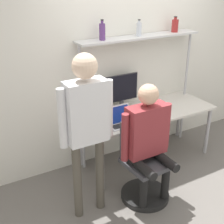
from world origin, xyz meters
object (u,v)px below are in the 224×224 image
object	(u,v)px
cell_phone	(138,121)
bottle_purple	(102,31)
office_chair	(144,174)
person_seated	(148,135)
laptop	(120,119)
person_standing	(87,117)
monitor	(122,90)
bottle_clear	(139,29)
bottle_red	(175,25)

from	to	relation	value
cell_phone	bottle_purple	size ratio (longest dim) A/B	0.63
office_chair	person_seated	world-z (taller)	person_seated
laptop	office_chair	bearing A→B (deg)	-86.23
person_seated	office_chair	bearing A→B (deg)	93.56
bottle_purple	person_seated	bearing A→B (deg)	-86.37
person_seated	bottle_purple	distance (m)	1.32
person_seated	person_standing	xyz separation A→B (m)	(-0.66, 0.12, 0.31)
monitor	person_seated	size ratio (longest dim) A/B	0.35
bottle_clear	laptop	bearing A→B (deg)	-142.02
cell_phone	office_chair	distance (m)	0.66
monitor	laptop	bearing A→B (deg)	-123.20
person_standing	bottle_purple	xyz separation A→B (m)	(0.60, 0.79, 0.64)
cell_phone	person_standing	world-z (taller)	person_standing
office_chair	bottle_clear	xyz separation A→B (m)	(0.46, 0.87, 1.47)
laptop	bottle_purple	size ratio (longest dim) A/B	1.36
person_seated	bottle_clear	distance (m)	1.39
office_chair	bottle_red	distance (m)	2.00
monitor	bottle_purple	bearing A→B (deg)	-179.10
bottle_red	cell_phone	bearing A→B (deg)	-152.85
cell_phone	person_seated	distance (m)	0.53
office_chair	person_standing	distance (m)	1.07
monitor	bottle_red	world-z (taller)	bottle_red
bottle_red	bottle_purple	distance (m)	1.09
monitor	cell_phone	distance (m)	0.50
cell_phone	person_seated	xyz separation A→B (m)	(-0.20, -0.49, 0.08)
bottle_clear	office_chair	bearing A→B (deg)	-118.02
monitor	bottle_clear	world-z (taller)	bottle_clear
person_standing	bottle_clear	bearing A→B (deg)	35.34
cell_phone	bottle_purple	xyz separation A→B (m)	(-0.26, 0.43, 1.04)
bottle_clear	person_seated	bearing A→B (deg)	-116.69
cell_phone	office_chair	bearing A→B (deg)	-115.13
person_seated	laptop	bearing A→B (deg)	93.75
person_seated	bottle_purple	size ratio (longest dim) A/B	5.86
monitor	person_standing	size ratio (longest dim) A/B	0.27
person_seated	bottle_clear	bearing A→B (deg)	63.31
office_chair	bottle_purple	distance (m)	1.72
bottle_red	person_standing	bearing A→B (deg)	-154.92
person_seated	person_standing	size ratio (longest dim) A/B	0.79
bottle_clear	bottle_red	bearing A→B (deg)	0.00
bottle_purple	bottle_clear	xyz separation A→B (m)	(0.52, -0.00, -0.01)
office_chair	person_seated	xyz separation A→B (m)	(0.00, -0.05, 0.53)
person_standing	bottle_clear	distance (m)	1.51
office_chair	bottle_clear	bearing A→B (deg)	61.98
person_standing	monitor	bearing A→B (deg)	42.19
monitor	cell_phone	size ratio (longest dim) A/B	3.21
laptop	cell_phone	bearing A→B (deg)	-9.70
office_chair	bottle_clear	size ratio (longest dim) A/B	4.66
cell_phone	bottle_red	size ratio (longest dim) A/B	0.74
cell_phone	bottle_clear	bearing A→B (deg)	59.14
laptop	bottle_red	distance (m)	1.49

